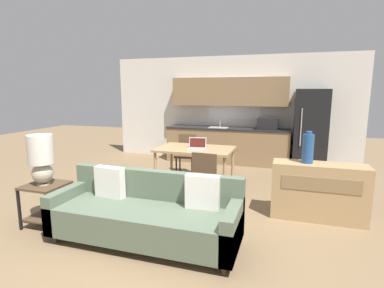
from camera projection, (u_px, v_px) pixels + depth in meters
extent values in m
plane|color=#7F6647|center=(157.00, 240.00, 3.71)|extent=(20.00, 20.00, 0.00)
cube|color=silver|center=(230.00, 109.00, 7.81)|extent=(6.40, 0.06, 2.70)
cube|color=white|center=(235.00, 98.00, 7.69)|extent=(1.33, 0.01, 1.07)
cube|color=#8E704C|center=(227.00, 146.00, 7.65)|extent=(3.07, 0.62, 0.86)
cube|color=#232326|center=(227.00, 128.00, 7.57)|extent=(3.10, 0.65, 0.04)
cube|color=#B2B5B7|center=(218.00, 127.00, 7.58)|extent=(0.48, 0.36, 0.01)
cylinder|color=#B7BABC|center=(220.00, 122.00, 7.72)|extent=(0.02, 0.02, 0.24)
cube|color=#8E704C|center=(229.00, 92.00, 7.54)|extent=(2.92, 0.34, 0.70)
cube|color=black|center=(267.00, 124.00, 7.20)|extent=(0.48, 0.36, 0.28)
cube|color=black|center=(310.00, 130.00, 6.91)|extent=(0.73, 0.69, 1.86)
cylinder|color=silver|center=(301.00, 127.00, 6.62)|extent=(0.02, 0.02, 0.84)
cube|color=tan|center=(195.00, 149.00, 5.55)|extent=(1.39, 0.91, 0.04)
cylinder|color=tan|center=(155.00, 172.00, 5.44)|extent=(0.05, 0.05, 0.73)
cylinder|color=tan|center=(224.00, 178.00, 5.06)|extent=(0.05, 0.05, 0.73)
cylinder|color=tan|center=(171.00, 162.00, 6.18)|extent=(0.05, 0.05, 0.73)
cylinder|color=tan|center=(233.00, 167.00, 5.79)|extent=(0.05, 0.05, 0.73)
cylinder|color=#3D2D1E|center=(55.00, 238.00, 3.63)|extent=(0.05, 0.05, 0.10)
cylinder|color=#3D2D1E|center=(224.00, 269.00, 3.00)|extent=(0.05, 0.05, 0.10)
cylinder|color=#3D2D1E|center=(88.00, 218.00, 4.23)|extent=(0.05, 0.05, 0.10)
cylinder|color=#3D2D1E|center=(235.00, 240.00, 3.60)|extent=(0.05, 0.05, 0.10)
cube|color=#566651|center=(144.00, 222.00, 3.58)|extent=(2.28, 0.80, 0.35)
cube|color=#566651|center=(155.00, 198.00, 3.86)|extent=(2.28, 0.14, 0.72)
cube|color=#566651|center=(70.00, 206.00, 3.89)|extent=(0.14, 0.80, 0.49)
cube|color=#566651|center=(233.00, 229.00, 3.24)|extent=(0.14, 0.80, 0.49)
cube|color=silver|center=(110.00, 182.00, 3.88)|extent=(0.41, 0.15, 0.40)
cube|color=silver|center=(202.00, 192.00, 3.50)|extent=(0.41, 0.16, 0.40)
cube|color=brown|center=(45.00, 185.00, 4.02)|extent=(0.50, 0.50, 0.03)
cube|color=brown|center=(48.00, 216.00, 4.10)|extent=(0.45, 0.45, 0.02)
cube|color=black|center=(19.00, 210.00, 3.93)|extent=(0.03, 0.03, 0.55)
cube|color=black|center=(48.00, 214.00, 3.79)|extent=(0.03, 0.03, 0.55)
cube|color=black|center=(46.00, 198.00, 4.36)|extent=(0.03, 0.03, 0.55)
cube|color=black|center=(73.00, 202.00, 4.22)|extent=(0.03, 0.03, 0.55)
cylinder|color=#B2A893|center=(44.00, 184.00, 4.01)|extent=(0.16, 0.16, 0.02)
sphere|color=#B2A893|center=(43.00, 173.00, 3.98)|extent=(0.27, 0.27, 0.27)
cylinder|color=beige|center=(40.00, 149.00, 3.93)|extent=(0.32, 0.32, 0.38)
cube|color=tan|center=(318.00, 191.00, 4.26)|extent=(1.28, 0.40, 0.81)
cube|color=olive|center=(321.00, 185.00, 4.04)|extent=(1.02, 0.01, 0.19)
cylinder|color=#234C84|center=(308.00, 149.00, 4.21)|extent=(0.16, 0.16, 0.41)
cylinder|color=#234C84|center=(309.00, 133.00, 4.17)|extent=(0.09, 0.09, 0.05)
cube|color=brown|center=(186.00, 156.00, 6.44)|extent=(0.47, 0.47, 0.04)
cube|color=brown|center=(188.00, 144.00, 6.59)|extent=(0.40, 0.08, 0.42)
cylinder|color=black|center=(176.00, 168.00, 6.35)|extent=(0.03, 0.03, 0.42)
cylinder|color=black|center=(192.00, 168.00, 6.28)|extent=(0.03, 0.03, 0.42)
cylinder|color=black|center=(180.00, 164.00, 6.67)|extent=(0.03, 0.03, 0.42)
cylinder|color=black|center=(195.00, 165.00, 6.61)|extent=(0.03, 0.03, 0.42)
cube|color=brown|center=(208.00, 178.00, 4.80)|extent=(0.46, 0.46, 0.04)
cube|color=brown|center=(204.00, 167.00, 4.58)|extent=(0.40, 0.07, 0.42)
cylinder|color=black|center=(222.00, 190.00, 4.93)|extent=(0.03, 0.03, 0.42)
cylinder|color=black|center=(202.00, 187.00, 5.06)|extent=(0.03, 0.03, 0.42)
cylinder|color=black|center=(215.00, 196.00, 4.62)|extent=(0.03, 0.03, 0.42)
cylinder|color=black|center=(195.00, 193.00, 4.75)|extent=(0.03, 0.03, 0.42)
cube|color=#B7BABC|center=(197.00, 149.00, 5.44)|extent=(0.35, 0.27, 0.02)
cube|color=#B7BABC|center=(198.00, 143.00, 5.53)|extent=(0.32, 0.10, 0.20)
cube|color=#4C1914|center=(198.00, 143.00, 5.53)|extent=(0.29, 0.08, 0.17)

